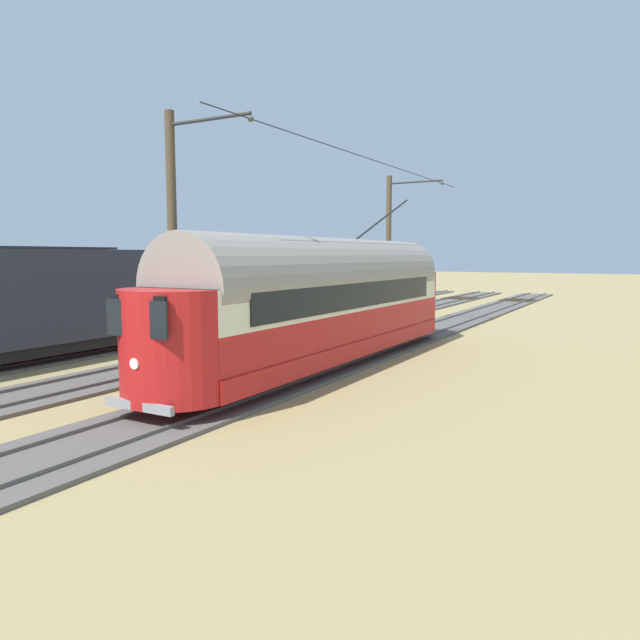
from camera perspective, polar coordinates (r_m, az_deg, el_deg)
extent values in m
plane|color=#9E8956|center=(23.42, -8.12, -2.94)|extent=(220.00, 220.00, 0.00)
cube|color=#56514C|center=(20.92, 2.13, -3.85)|extent=(2.80, 80.00, 0.10)
cube|color=#59544C|center=(21.24, 0.41, -3.45)|extent=(0.07, 80.00, 0.08)
cube|color=#59544C|center=(20.59, 3.91, -3.77)|extent=(0.07, 80.00, 0.08)
cube|color=#2D2316|center=(51.31, 18.78, 1.92)|extent=(2.50, 0.24, 0.08)
cube|color=#2D2316|center=(50.67, 18.64, 1.87)|extent=(2.50, 0.24, 0.08)
cube|color=#2D2316|center=(50.03, 18.50, 1.82)|extent=(2.50, 0.24, 0.08)
cube|color=#2D2316|center=(49.40, 18.35, 1.77)|extent=(2.50, 0.24, 0.08)
cube|color=#2D2316|center=(48.76, 18.21, 1.72)|extent=(2.50, 0.24, 0.08)
cube|color=#56514C|center=(23.41, -8.12, -2.82)|extent=(2.80, 80.00, 0.10)
cube|color=#59544C|center=(23.84, -9.50, -2.46)|extent=(0.07, 80.00, 0.08)
cube|color=#59544C|center=(22.97, -6.71, -2.75)|extent=(0.07, 80.00, 0.08)
cube|color=#2D2316|center=(52.37, 13.73, 2.15)|extent=(2.50, 0.24, 0.08)
cube|color=#2D2316|center=(51.75, 13.54, 2.11)|extent=(2.50, 0.24, 0.08)
cube|color=#2D2316|center=(51.13, 13.34, 2.07)|extent=(2.50, 0.24, 0.08)
cube|color=#2D2316|center=(50.50, 13.13, 2.02)|extent=(2.50, 0.24, 0.08)
cube|color=#2D2316|center=(49.88, 12.92, 1.98)|extent=(2.50, 0.24, 0.08)
cube|color=#56514C|center=(26.50, -16.19, -1.94)|extent=(2.80, 80.00, 0.10)
cube|color=#59544C|center=(27.00, -17.26, -1.63)|extent=(0.07, 80.00, 0.08)
cube|color=#59544C|center=(25.99, -15.09, -1.87)|extent=(0.07, 80.00, 0.08)
cube|color=#2D2316|center=(53.83, 8.93, 2.37)|extent=(2.50, 0.24, 0.08)
cube|color=#2D2316|center=(53.22, 8.68, 2.33)|extent=(2.50, 0.24, 0.08)
cube|color=#2D2316|center=(52.61, 8.43, 2.28)|extent=(2.50, 0.24, 0.08)
cube|color=#2D2316|center=(52.01, 8.17, 2.24)|extent=(2.50, 0.24, 0.08)
cube|color=#2D2316|center=(51.41, 7.91, 2.20)|extent=(2.50, 0.24, 0.08)
cube|color=red|center=(19.88, 0.72, -2.47)|extent=(2.65, 14.50, 0.55)
cube|color=red|center=(19.78, 0.72, -0.32)|extent=(2.55, 14.50, 0.95)
cube|color=beige|center=(19.69, 0.73, 2.57)|extent=(2.55, 14.50, 1.05)
cylinder|color=gray|center=(19.66, 0.73, 4.10)|extent=(2.65, 14.21, 2.65)
cylinder|color=red|center=(13.92, -13.68, -2.28)|extent=(2.55, 2.55, 2.55)
cylinder|color=red|center=(26.27, 8.30, 1.80)|extent=(2.55, 2.55, 2.55)
cube|color=black|center=(13.01, -17.21, 1.52)|extent=(1.63, 0.08, 0.36)
cube|color=black|center=(13.01, -17.29, 0.13)|extent=(1.73, 0.06, 0.80)
cube|color=black|center=(20.34, -2.48, 2.68)|extent=(0.04, 12.18, 0.80)
cube|color=black|center=(19.10, 4.14, 2.44)|extent=(0.04, 12.18, 0.80)
cylinder|color=silver|center=(13.08, -17.44, -4.04)|extent=(0.24, 0.06, 0.24)
cube|color=gray|center=(13.32, -17.10, -7.92)|extent=(1.94, 0.12, 0.20)
cylinder|color=black|center=(23.86, 6.17, 9.76)|extent=(0.07, 4.95, 1.83)
cylinder|color=black|center=(16.49, -9.31, -4.90)|extent=(0.10, 0.76, 0.76)
cylinder|color=black|center=(15.64, -5.18, -5.45)|extent=(0.10, 0.76, 0.76)
cylinder|color=black|center=(24.32, 4.50, -1.22)|extent=(0.10, 0.76, 0.76)
cylinder|color=black|center=(23.76, 7.64, -1.44)|extent=(0.10, 0.76, 0.76)
cylinder|color=black|center=(24.92, -22.55, -1.41)|extent=(0.10, 0.84, 0.84)
cylinder|color=black|center=(23.81, -20.42, -1.66)|extent=(0.10, 0.84, 0.84)
cylinder|color=#4C3D28|center=(31.63, 6.61, 6.59)|extent=(0.28, 0.28, 7.84)
cylinder|color=#2D2D2D|center=(31.32, 9.16, 13.01)|extent=(2.86, 0.10, 0.10)
sphere|color=#334733|center=(30.84, 11.71, 12.79)|extent=(0.16, 0.16, 0.16)
cylinder|color=#4C3D28|center=(17.91, -14.00, 6.69)|extent=(0.28, 0.28, 7.84)
cylinder|color=#2D2D2D|center=(17.36, -10.72, 18.49)|extent=(2.86, 0.10, 0.10)
sphere|color=#334733|center=(16.47, -6.69, 18.70)|extent=(0.16, 0.16, 0.16)
cylinder|color=black|center=(23.37, 5.45, 15.01)|extent=(0.03, 20.12, 0.03)
cylinder|color=black|center=(31.32, 9.16, 13.01)|extent=(2.86, 0.02, 0.02)
cube|color=#2D2316|center=(29.31, -17.94, -1.15)|extent=(0.24, 2.40, 0.18)
cube|color=#2D2316|center=(29.53, -18.34, -1.11)|extent=(0.24, 2.40, 0.18)
cube|color=#2D2316|center=(29.75, -18.72, -1.07)|extent=(0.24, 2.40, 0.18)
cube|color=#2D2316|center=(29.71, -17.92, -0.70)|extent=(2.40, 0.24, 0.18)
cube|color=#2D2316|center=(29.51, -18.35, -0.76)|extent=(2.40, 0.24, 0.18)
cube|color=#2D2316|center=(29.31, -18.78, -0.83)|extent=(2.40, 0.24, 0.18)
cube|color=#2D2316|center=(29.26, -17.96, -0.45)|extent=(0.24, 2.40, 0.18)
cube|color=#2D2316|center=(29.48, -18.36, -0.42)|extent=(0.24, 2.40, 0.18)
cube|color=#2D2316|center=(29.71, -18.75, -0.38)|extent=(0.24, 2.40, 0.18)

